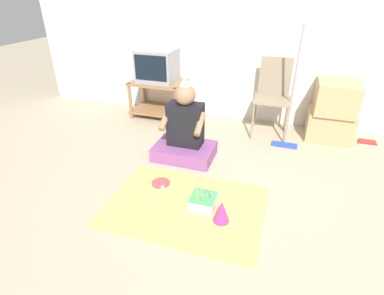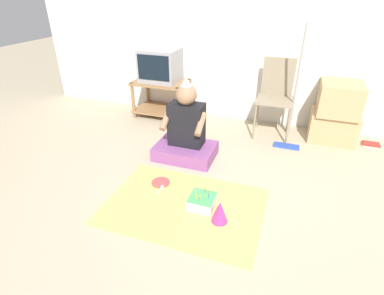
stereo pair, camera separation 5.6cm
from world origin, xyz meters
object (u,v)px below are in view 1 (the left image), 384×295
(folding_chair, at_px, (273,92))
(dust_mop, at_px, (290,110))
(book_pile, at_px, (367,143))
(party_hat_blue, at_px, (222,211))
(tv, at_px, (157,66))
(cardboard_box_stack, at_px, (333,111))
(birthday_cake, at_px, (203,201))
(person_seated, at_px, (185,133))
(paper_plate, at_px, (161,183))

(folding_chair, bearing_deg, dust_mop, -48.41)
(book_pile, relative_size, party_hat_blue, 0.95)
(dust_mop, xyz_separation_m, book_pile, (0.91, 0.24, -0.38))
(folding_chair, relative_size, book_pile, 5.02)
(tv, bearing_deg, dust_mop, -10.07)
(cardboard_box_stack, bearing_deg, dust_mop, -150.44)
(book_pile, bearing_deg, birthday_cake, -132.09)
(cardboard_box_stack, height_order, person_seated, person_seated)
(dust_mop, bearing_deg, person_seated, -146.57)
(book_pile, bearing_deg, person_seated, -154.62)
(party_hat_blue, height_order, paper_plate, party_hat_blue)
(birthday_cake, bearing_deg, paper_plate, 157.76)
(birthday_cake, relative_size, paper_plate, 1.21)
(cardboard_box_stack, distance_m, person_seated, 1.76)
(paper_plate, bearing_deg, person_seated, 85.38)
(person_seated, bearing_deg, paper_plate, -94.62)
(tv, bearing_deg, book_pile, -1.37)
(paper_plate, bearing_deg, dust_mop, 49.26)
(tv, bearing_deg, party_hat_blue, -54.41)
(folding_chair, relative_size, party_hat_blue, 4.79)
(tv, height_order, folding_chair, tv)
(book_pile, distance_m, birthday_cake, 2.24)
(dust_mop, bearing_deg, cardboard_box_stack, 29.56)
(cardboard_box_stack, relative_size, birthday_cake, 3.29)
(birthday_cake, bearing_deg, book_pile, 47.91)
(book_pile, xyz_separation_m, party_hat_blue, (-1.32, -1.78, 0.08))
(tv, relative_size, cardboard_box_stack, 0.71)
(book_pile, height_order, birthday_cake, birthday_cake)
(cardboard_box_stack, bearing_deg, party_hat_blue, -116.06)
(book_pile, relative_size, paper_plate, 1.04)
(folding_chair, distance_m, dust_mop, 0.35)
(folding_chair, height_order, party_hat_blue, folding_chair)
(dust_mop, bearing_deg, tv, 169.93)
(folding_chair, bearing_deg, birthday_cake, -102.65)
(person_seated, height_order, paper_plate, person_seated)
(tv, xyz_separation_m, book_pile, (2.64, -0.06, -0.68))
(cardboard_box_stack, bearing_deg, person_seated, -147.77)
(tv, bearing_deg, birthday_cake, -56.52)
(folding_chair, distance_m, party_hat_blue, 1.84)
(cardboard_box_stack, xyz_separation_m, birthday_cake, (-1.07, -1.69, -0.29))
(folding_chair, relative_size, person_seated, 1.04)
(folding_chair, relative_size, birthday_cake, 4.30)
(tv, distance_m, folding_chair, 1.53)
(cardboard_box_stack, relative_size, person_seated, 0.80)
(tv, xyz_separation_m, dust_mop, (1.73, -0.31, -0.30))
(birthday_cake, bearing_deg, person_seated, 119.34)
(party_hat_blue, xyz_separation_m, paper_plate, (-0.65, 0.31, -0.09))
(birthday_cake, relative_size, party_hat_blue, 1.12)
(tv, distance_m, person_seated, 1.28)
(tv, distance_m, party_hat_blue, 2.35)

